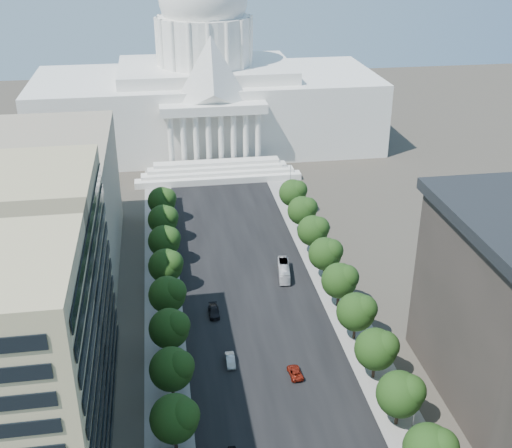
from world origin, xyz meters
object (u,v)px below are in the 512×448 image
car_red (295,372)px  car_dark_b (214,312)px  car_silver (230,360)px  city_bus (284,270)px

car_red → car_dark_b: car_dark_b is taller
car_silver → car_red: bearing=-24.3°
car_silver → car_dark_b: size_ratio=0.86×
car_red → city_bus: (4.89, 35.55, 0.75)m
car_red → car_silver: bearing=-28.6°
car_red → car_dark_b: 25.30m
car_silver → car_dark_b: bearing=95.8°
car_red → car_dark_b: (-12.69, 21.89, 0.11)m
car_silver → city_bus: 34.35m
car_silver → city_bus: size_ratio=0.45×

